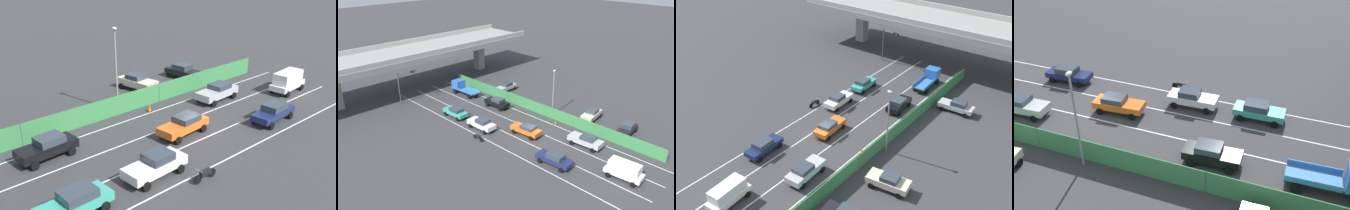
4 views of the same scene
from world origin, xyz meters
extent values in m
plane|color=#38383A|center=(0.00, 0.00, 0.00)|extent=(300.00, 300.00, 0.00)
cube|color=silver|center=(-5.17, 4.91, 0.00)|extent=(0.14, 45.83, 0.01)
cube|color=silver|center=(-1.72, 4.91, 0.00)|extent=(0.14, 45.83, 0.01)
cube|color=silver|center=(1.72, 4.91, 0.00)|extent=(0.14, 45.83, 0.01)
cube|color=silver|center=(5.17, 4.91, 0.00)|extent=(0.14, 45.83, 0.01)
cube|color=#3D8E4C|center=(6.79, 4.91, 0.92)|extent=(0.06, 41.83, 1.83)
cylinder|color=#4C514C|center=(6.79, -16.00, 0.92)|extent=(0.10, 0.10, 1.83)
cylinder|color=#4C514C|center=(6.79, -2.06, 0.92)|extent=(0.10, 0.10, 1.83)
cylinder|color=#4C514C|center=(6.79, 11.88, 0.92)|extent=(0.10, 0.10, 1.83)
cube|color=#B7BABC|center=(3.23, -6.47, 0.82)|extent=(2.10, 4.74, 0.68)
cube|color=#333D47|center=(3.25, -6.88, 1.40)|extent=(1.72, 2.00, 0.47)
cylinder|color=black|center=(2.22, -4.95, 0.32)|extent=(0.26, 0.65, 0.64)
cylinder|color=black|center=(4.04, -4.84, 0.32)|extent=(0.26, 0.65, 0.64)
cylinder|color=black|center=(2.41, -8.10, 0.32)|extent=(0.26, 0.65, 0.64)
cylinder|color=black|center=(4.23, -7.99, 0.32)|extent=(0.26, 0.65, 0.64)
cube|color=navy|center=(-3.42, -6.27, 0.76)|extent=(1.99, 4.70, 0.56)
cube|color=#333D47|center=(-3.41, -6.43, 1.32)|extent=(1.63, 2.17, 0.56)
cylinder|color=black|center=(-4.37, -4.77, 0.32)|extent=(0.26, 0.65, 0.64)
cylinder|color=black|center=(-2.66, -4.66, 0.32)|extent=(0.26, 0.65, 0.64)
cylinder|color=black|center=(-4.17, -7.89, 0.32)|extent=(0.26, 0.65, 0.64)
cylinder|color=black|center=(-2.47, -7.78, 0.32)|extent=(0.26, 0.65, 0.64)
cube|color=orange|center=(-0.10, 1.38, 0.79)|extent=(2.10, 4.68, 0.61)
cube|color=#333D47|center=(-0.07, 0.96, 1.34)|extent=(1.69, 2.13, 0.49)
cylinder|color=black|center=(-1.09, 2.86, 0.32)|extent=(0.27, 0.66, 0.64)
cylinder|color=black|center=(0.65, 3.00, 0.32)|extent=(0.27, 0.66, 0.64)
cylinder|color=black|center=(-0.85, -0.23, 0.32)|extent=(0.27, 0.66, 0.64)
cylinder|color=black|center=(0.89, -0.09, 0.32)|extent=(0.27, 0.66, 0.64)
cube|color=silver|center=(-0.02, -13.75, 0.76)|extent=(2.16, 4.45, 0.56)
cube|color=silver|center=(-0.02, -13.75, 1.60)|extent=(1.88, 3.66, 1.13)
cylinder|color=black|center=(-1.04, -12.36, 0.32)|extent=(0.27, 0.66, 0.64)
cylinder|color=black|center=(0.76, -12.21, 0.32)|extent=(0.27, 0.66, 0.64)
cylinder|color=black|center=(-0.80, -15.29, 0.32)|extent=(0.27, 0.66, 0.64)
cylinder|color=black|center=(1.00, -15.14, 0.32)|extent=(0.27, 0.66, 0.64)
cube|color=teal|center=(-3.55, 13.39, 0.77)|extent=(1.85, 4.46, 0.58)
cube|color=#333D47|center=(-3.54, 13.11, 1.33)|extent=(1.59, 2.08, 0.55)
cylinder|color=black|center=(-4.39, 11.87, 0.32)|extent=(0.23, 0.64, 0.64)
cylinder|color=black|center=(-2.64, 11.91, 0.32)|extent=(0.23, 0.64, 0.64)
cube|color=black|center=(3.69, 11.38, 0.82)|extent=(1.98, 4.48, 0.67)
cube|color=#333D47|center=(3.71, 11.11, 1.42)|extent=(1.63, 2.04, 0.53)
cylinder|color=black|center=(2.74, 12.82, 0.32)|extent=(0.26, 0.65, 0.64)
cylinder|color=black|center=(4.45, 12.92, 0.32)|extent=(0.26, 0.65, 0.64)
cylinder|color=black|center=(2.92, 9.84, 0.32)|extent=(0.26, 0.65, 0.64)
cylinder|color=black|center=(4.64, 9.95, 0.32)|extent=(0.26, 0.65, 0.64)
cube|color=white|center=(-3.44, 7.24, 0.81)|extent=(1.96, 4.61, 0.65)
cube|color=#333D47|center=(-3.43, 6.94, 1.41)|extent=(1.64, 1.88, 0.55)
cylinder|color=black|center=(-4.39, 8.75, 0.32)|extent=(0.24, 0.65, 0.64)
cylinder|color=black|center=(-2.61, 8.82, 0.32)|extent=(0.24, 0.65, 0.64)
cylinder|color=black|center=(-4.27, 5.66, 0.32)|extent=(0.24, 0.65, 0.64)
cylinder|color=black|center=(-2.49, 5.73, 0.32)|extent=(0.24, 0.65, 0.64)
cylinder|color=black|center=(-5.99, 5.75, 0.30)|extent=(0.11, 0.60, 0.60)
cylinder|color=black|center=(-6.01, 4.40, 0.30)|extent=(0.11, 0.60, 0.60)
cube|color=black|center=(-6.00, 5.07, 0.58)|extent=(0.30, 0.92, 0.36)
cylinder|color=#B2B2B2|center=(-5.99, 5.64, 0.92)|extent=(0.60, 0.04, 0.03)
cube|color=black|center=(10.27, -8.86, 0.77)|extent=(4.59, 2.24, 0.58)
cube|color=#333D47|center=(10.54, -8.83, 1.35)|extent=(2.03, 1.74, 0.57)
cylinder|color=black|center=(8.88, -9.90, 0.32)|extent=(0.66, 0.29, 0.64)
cylinder|color=black|center=(8.68, -8.16, 0.32)|extent=(0.66, 0.29, 0.64)
cylinder|color=black|center=(11.87, -9.56, 0.32)|extent=(0.66, 0.29, 0.64)
cylinder|color=black|center=(11.67, -7.82, 0.32)|extent=(0.66, 0.29, 0.64)
cube|color=beige|center=(10.85, -2.62, 0.83)|extent=(4.57, 2.45, 0.69)
cube|color=#333D47|center=(11.05, -2.59, 1.43)|extent=(1.96, 1.85, 0.51)
cylinder|color=black|center=(9.53, -3.74, 0.32)|extent=(0.67, 0.31, 0.64)
cylinder|color=black|center=(9.26, -1.93, 0.32)|extent=(0.67, 0.31, 0.64)
cylinder|color=black|center=(12.45, -3.30, 0.32)|extent=(0.67, 0.31, 0.64)
cylinder|color=black|center=(12.18, -1.49, 0.32)|extent=(0.67, 0.31, 0.64)
cylinder|color=gray|center=(7.38, 2.44, 3.76)|extent=(0.16, 0.16, 7.52)
ellipsoid|color=silver|center=(7.38, 2.44, 7.70)|extent=(0.60, 0.36, 0.28)
cone|color=orange|center=(5.50, 0.25, 0.35)|extent=(0.36, 0.36, 0.71)
cube|color=black|center=(5.50, 0.25, 0.01)|extent=(0.47, 0.47, 0.03)
camera|label=1|loc=(-21.85, 22.78, 14.87)|focal=44.45mm
camera|label=2|loc=(-33.06, -27.47, 23.89)|focal=36.68mm
camera|label=3|loc=(25.22, -28.11, 26.50)|focal=40.62mm
camera|label=4|loc=(26.27, 17.77, 19.64)|focal=42.64mm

